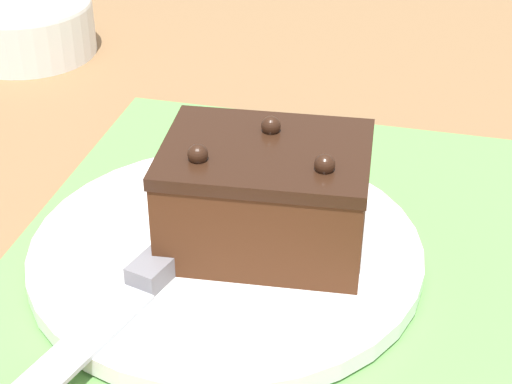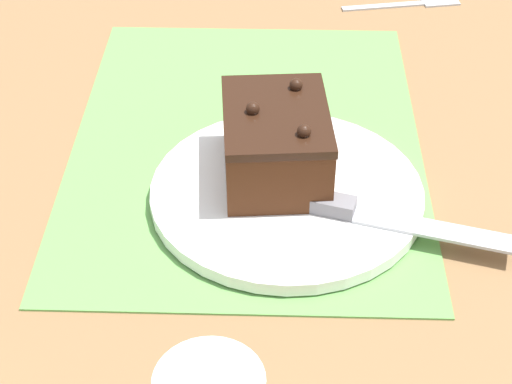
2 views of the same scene
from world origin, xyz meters
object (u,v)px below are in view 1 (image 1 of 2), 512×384
chocolate_cake (266,195)px  small_bowl (26,23)px  serving_knife (136,288)px  cake_plate (226,253)px

chocolate_cake → small_bowl: bearing=-42.2°
chocolate_cake → small_bowl: chocolate_cake is taller
serving_knife → cake_plate: bearing=-105.8°
small_bowl → chocolate_cake: bearing=137.8°
cake_plate → small_bowl: small_bowl is taller
chocolate_cake → serving_knife: size_ratio=0.65×
serving_knife → small_bowl: small_bowl is taller
chocolate_cake → small_bowl: size_ratio=1.02×
cake_plate → serving_knife: bearing=58.7°
cake_plate → serving_knife: size_ratio=1.23×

